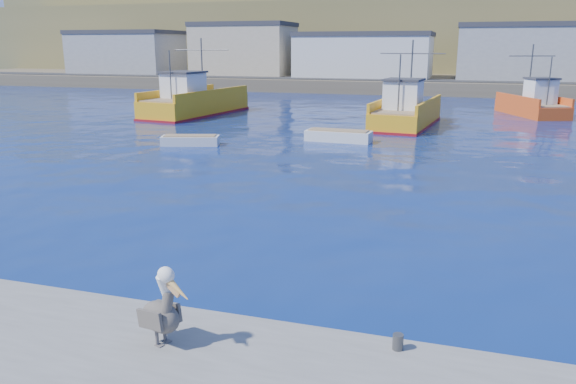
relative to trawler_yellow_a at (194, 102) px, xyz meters
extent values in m
plane|color=#071156|center=(18.84, -32.01, -1.08)|extent=(260.00, 260.00, 0.00)
cylinder|color=#4C4C4C|center=(21.84, -35.41, -0.43)|extent=(0.20, 0.20, 0.30)
cube|color=brown|center=(18.84, 39.99, -0.28)|extent=(160.00, 30.00, 1.60)
cube|color=brown|center=(18.84, 65.99, 4.92)|extent=(180.00, 40.00, 14.00)
cube|color=brown|center=(18.84, 85.99, 9.92)|extent=(200.00, 40.00, 24.00)
cube|color=#2D2D2D|center=(18.84, 28.99, 0.57)|extent=(150.00, 5.00, 0.10)
cube|color=gray|center=(-29.16, 34.99, 3.52)|extent=(16.00, 10.00, 6.00)
cube|color=#333338|center=(-29.16, 34.99, 6.82)|extent=(16.32, 10.20, 0.60)
cube|color=tan|center=(-9.16, 34.99, 4.02)|extent=(14.00, 9.00, 7.00)
cube|color=#333338|center=(-9.16, 34.99, 7.82)|extent=(14.28, 9.18, 0.60)
cube|color=silver|center=(8.84, 34.99, 3.27)|extent=(18.00, 11.00, 5.50)
cube|color=#333338|center=(8.84, 34.99, 6.32)|extent=(18.36, 11.22, 0.60)
cube|color=gray|center=(28.84, 34.99, 3.77)|extent=(15.00, 10.00, 6.50)
cube|color=#333338|center=(28.84, 34.99, 7.32)|extent=(15.30, 10.20, 0.60)
cube|color=gold|center=(0.04, 0.29, -0.31)|extent=(5.38, 12.21, 1.53)
cube|color=gold|center=(1.87, 0.05, 0.80)|extent=(1.68, 11.51, 0.70)
cube|color=gold|center=(-1.80, 0.52, 0.80)|extent=(1.68, 11.51, 0.70)
cube|color=maroon|center=(0.04, 0.29, -1.03)|extent=(5.49, 12.45, 0.25)
cube|color=#8C7251|center=(0.04, 0.29, 0.50)|extent=(5.01, 11.70, 0.10)
cube|color=white|center=(-0.19, -1.47, 1.55)|extent=(3.10, 3.27, 2.00)
cube|color=#333338|center=(-0.19, -1.47, 2.65)|extent=(3.34, 3.65, 0.15)
cylinder|color=#4C4C4C|center=(0.18, 1.46, 2.95)|extent=(0.13, 0.13, 5.00)
cylinder|color=#4C4C4C|center=(-0.41, -3.23, 2.45)|extent=(0.11, 0.11, 4.00)
cylinder|color=#4C4C4C|center=(0.18, 1.46, 4.45)|extent=(5.48, 0.77, 0.08)
cube|color=gold|center=(18.52, -1.48, -0.42)|extent=(4.54, 10.47, 1.32)
cube|color=gold|center=(20.16, -1.65, 0.59)|extent=(1.24, 9.93, 0.70)
cube|color=gold|center=(16.88, -1.31, 0.59)|extent=(1.24, 9.93, 0.70)
cube|color=maroon|center=(18.52, -1.48, -1.03)|extent=(4.63, 10.68, 0.25)
cube|color=#8C7251|center=(18.52, -1.48, 0.29)|extent=(4.22, 10.04, 0.10)
cube|color=white|center=(18.36, -3.00, 1.34)|extent=(2.71, 2.78, 2.00)
cube|color=#333338|center=(18.36, -3.00, 2.44)|extent=(2.91, 3.10, 0.15)
cylinder|color=#4C4C4C|center=(18.62, -0.47, 2.74)|extent=(0.13, 0.13, 5.00)
cylinder|color=#4C4C4C|center=(18.20, -4.52, 2.24)|extent=(0.11, 0.11, 4.00)
cylinder|color=#4C4C4C|center=(18.62, -0.47, 4.24)|extent=(4.90, 0.59, 0.08)
cube|color=#D54917|center=(28.26, 8.47, -0.57)|extent=(5.77, 8.46, 1.03)
cube|color=#D54917|center=(29.56, 9.00, 0.30)|extent=(3.12, 7.25, 0.70)
cube|color=#D54917|center=(26.97, 7.93, 0.30)|extent=(3.12, 7.25, 0.70)
cube|color=#8C7251|center=(28.26, 8.47, 0.00)|extent=(5.43, 8.08, 0.10)
cube|color=white|center=(28.72, 7.37, 1.05)|extent=(2.68, 2.63, 2.00)
cube|color=#333338|center=(28.72, 7.37, 2.15)|extent=(2.91, 2.90, 0.15)
cylinder|color=#4C4C4C|center=(27.96, 9.20, 2.45)|extent=(0.16, 0.16, 5.00)
cylinder|color=#4C4C4C|center=(29.17, 6.27, 1.95)|extent=(0.13, 0.13, 4.00)
cylinder|color=#4C4C4C|center=(27.96, 9.20, 3.95)|extent=(3.88, 1.66, 0.08)
cube|color=silver|center=(6.84, -14.24, -0.86)|extent=(3.65, 2.13, 0.69)
cube|color=#8C7251|center=(6.84, -14.24, -0.49)|extent=(3.25, 1.79, 0.07)
cube|color=silver|center=(15.18, -10.14, -0.82)|extent=(4.20, 1.65, 0.83)
cube|color=#8C7251|center=(15.18, -10.14, -0.38)|extent=(3.77, 1.32, 0.08)
cylinder|color=#595451|center=(17.55, -36.60, -0.43)|extent=(0.09, 0.09, 0.30)
cube|color=#595451|center=(17.60, -36.61, -0.57)|extent=(0.18, 0.16, 0.02)
cylinder|color=#595451|center=(17.61, -36.42, -0.43)|extent=(0.09, 0.09, 0.30)
cube|color=#595451|center=(17.67, -36.43, -0.57)|extent=(0.18, 0.16, 0.02)
ellipsoid|color=#38332D|center=(17.61, -36.51, -0.04)|extent=(0.99, 0.77, 0.59)
cube|color=#38332D|center=(17.51, -36.72, -0.01)|extent=(0.65, 0.28, 0.43)
cube|color=#38332D|center=(17.66, -36.29, -0.01)|extent=(0.65, 0.28, 0.43)
cube|color=#38332D|center=(17.25, -36.39, -0.11)|extent=(0.27, 0.23, 0.12)
cylinder|color=#38332D|center=(17.80, -36.58, 0.28)|extent=(0.29, 0.36, 0.47)
cylinder|color=white|center=(17.75, -36.56, 0.64)|extent=(0.28, 0.35, 0.44)
ellipsoid|color=white|center=(17.81, -36.58, 0.85)|extent=(0.42, 0.37, 0.30)
cone|color=gold|center=(18.07, -36.67, 0.66)|extent=(0.61, 0.33, 0.41)
cube|color=tan|center=(17.97, -36.64, 0.62)|extent=(0.36, 0.17, 0.26)
camera|label=1|loc=(22.68, -44.82, 4.82)|focal=35.00mm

